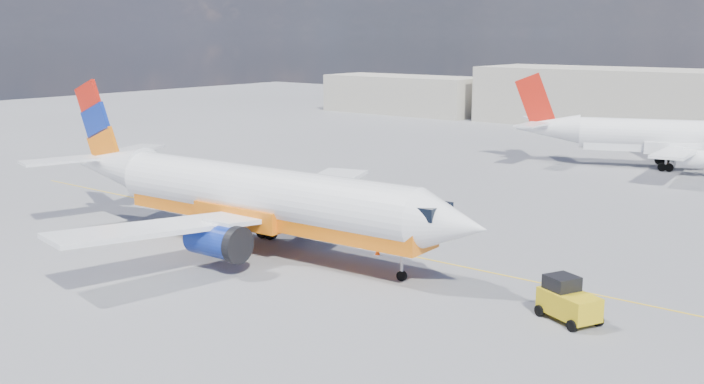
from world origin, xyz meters
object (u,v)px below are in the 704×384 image
Objects in this scene: main_jet at (251,196)px; traffic_cone at (378,251)px; second_jet at (675,138)px; gse_tug at (568,301)px.

main_jet is 8.23m from traffic_cone.
traffic_cone is (6.77, 3.58, -3.01)m from main_jet.
main_jet reaches higher than second_jet.
second_jet reaches higher than gse_tug.
second_jet reaches higher than traffic_cone.
gse_tug is 13.47m from traffic_cone.
main_jet is at bearing -124.97° from second_jet.
main_jet is 19.98m from gse_tug.
traffic_cone is (-13.07, 3.18, -0.69)m from gse_tug.
traffic_cone is at bearing -168.95° from gse_tug.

